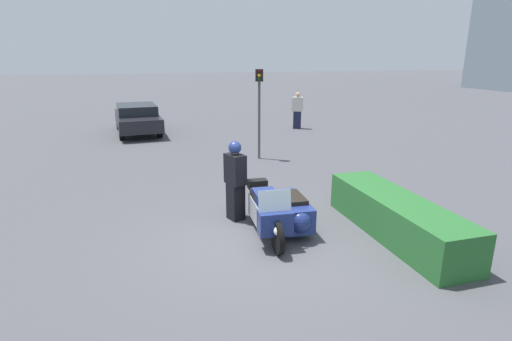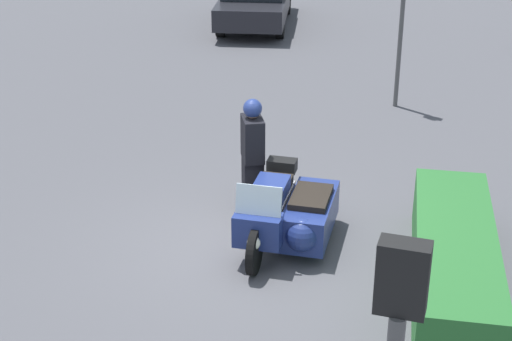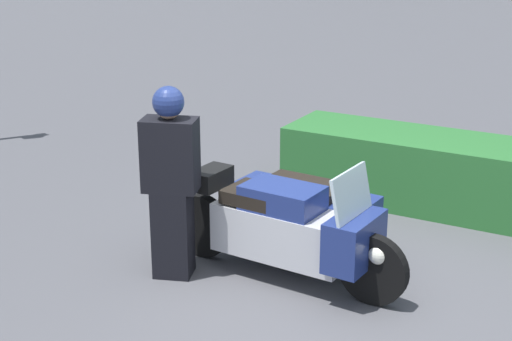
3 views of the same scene
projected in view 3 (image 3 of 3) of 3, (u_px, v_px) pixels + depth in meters
ground_plane at (297, 292)px, 6.90m from camera, size 160.00×160.00×0.00m
police_motorcycle at (302, 222)px, 7.23m from camera, size 2.41×1.27×1.15m
officer_rider at (171, 178)px, 6.95m from camera, size 0.55×0.44×1.77m
hedge_bush_curbside at (450, 174)px, 8.71m from camera, size 3.76×0.98×0.80m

